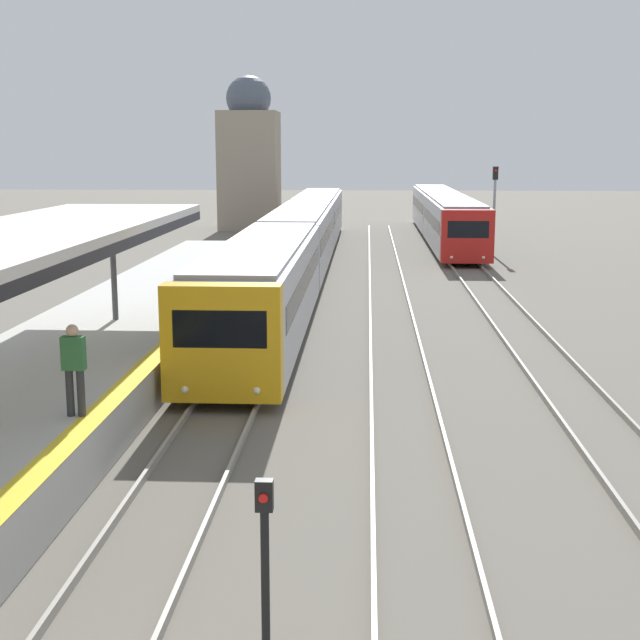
{
  "coord_description": "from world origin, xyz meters",
  "views": [
    {
      "loc": [
        3.13,
        -5.83,
        5.69
      ],
      "look_at": [
        1.99,
        15.62,
        1.56
      ],
      "focal_mm": 50.0,
      "sensor_mm": 36.0,
      "label": 1
    }
  ],
  "objects": [
    {
      "name": "signal_mast_far",
      "position": [
        9.94,
        42.73,
        3.02
      ],
      "size": [
        0.28,
        0.29,
        4.78
      ],
      "color": "gray",
      "rests_on": "ground_plane"
    },
    {
      "name": "distant_domed_building",
      "position": [
        -5.31,
        58.21,
        5.08
      ],
      "size": [
        4.13,
        4.13,
        10.77
      ],
      "color": "gray",
      "rests_on": "ground_plane"
    },
    {
      "name": "signal_post_near",
      "position": [
        2.01,
        3.48,
        1.28
      ],
      "size": [
        0.2,
        0.21,
        2.08
      ],
      "color": "black",
      "rests_on": "ground_plane"
    },
    {
      "name": "person_on_platform",
      "position": [
        -2.02,
        9.2,
        1.96
      ],
      "size": [
        0.4,
        0.22,
        1.66
      ],
      "color": "#2D2D33",
      "rests_on": "station_platform"
    },
    {
      "name": "train_far",
      "position": [
        7.95,
        51.1,
        1.64
      ],
      "size": [
        2.55,
        28.03,
        2.95
      ],
      "color": "red",
      "rests_on": "ground_plane"
    },
    {
      "name": "train_near",
      "position": [
        0.0,
        35.33,
        1.65
      ],
      "size": [
        2.63,
        45.36,
        2.96
      ],
      "color": "gold",
      "rests_on": "ground_plane"
    }
  ]
}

